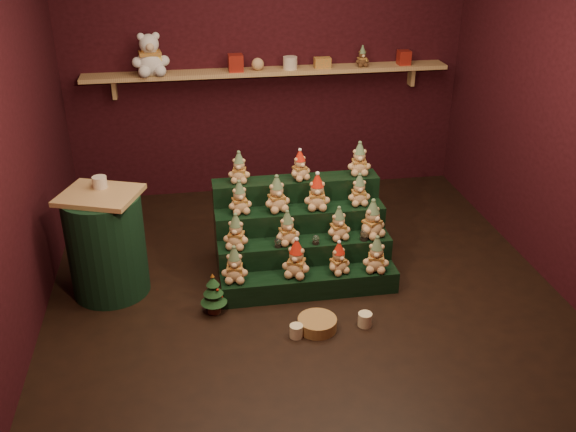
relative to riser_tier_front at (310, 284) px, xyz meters
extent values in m
plane|color=black|center=(-0.04, 0.14, -0.09)|extent=(4.00, 4.00, 0.00)
cube|color=black|center=(-0.04, 2.19, 1.31)|extent=(4.00, 0.10, 2.80)
cube|color=black|center=(-0.04, -1.91, 1.31)|extent=(4.00, 0.10, 2.80)
cube|color=black|center=(-2.09, 0.14, 1.31)|extent=(0.10, 4.00, 2.80)
cube|color=black|center=(2.01, 0.14, 1.31)|extent=(0.10, 4.00, 2.80)
cube|color=tan|center=(-0.04, 2.01, 1.21)|extent=(3.60, 0.26, 0.04)
cube|color=tan|center=(-1.54, 2.08, 1.09)|extent=(0.04, 0.12, 0.20)
cube|color=tan|center=(1.46, 2.08, 1.09)|extent=(0.04, 0.12, 0.20)
cube|color=black|center=(0.00, 0.00, 0.00)|extent=(1.40, 0.22, 0.18)
cube|color=black|center=(0.00, 0.22, 0.09)|extent=(1.40, 0.22, 0.36)
cube|color=black|center=(0.00, 0.44, 0.18)|extent=(1.40, 0.22, 0.54)
cube|color=black|center=(0.00, 0.66, 0.27)|extent=(1.40, 0.22, 0.72)
cylinder|color=black|center=(-0.23, 0.16, 0.28)|extent=(0.05, 0.05, 0.02)
sphere|color=white|center=(-0.23, 0.16, 0.32)|extent=(0.06, 0.06, 0.06)
cylinder|color=black|center=(0.08, 0.16, 0.28)|extent=(0.05, 0.05, 0.02)
sphere|color=white|center=(0.08, 0.16, 0.32)|extent=(0.06, 0.06, 0.06)
cylinder|color=black|center=(0.47, 0.16, 0.28)|extent=(0.07, 0.07, 0.03)
sphere|color=white|center=(0.47, 0.16, 0.33)|extent=(0.07, 0.07, 0.07)
cube|color=tan|center=(-1.55, 0.31, 0.75)|extent=(0.69, 0.63, 0.04)
cylinder|color=black|center=(-1.55, 0.31, 0.32)|extent=(0.60, 0.60, 0.82)
cylinder|color=beige|center=(-1.55, 0.41, 0.81)|extent=(0.11, 0.11, 0.09)
cylinder|color=#452618|center=(-0.76, -0.13, -0.06)|extent=(0.10, 0.10, 0.05)
cone|color=#133516|center=(-0.76, -0.13, 0.05)|extent=(0.20, 0.20, 0.10)
cone|color=#133516|center=(-0.76, -0.13, 0.12)|extent=(0.15, 0.15, 0.09)
cone|color=#133516|center=(-0.76, -0.13, 0.19)|extent=(0.10, 0.10, 0.07)
cone|color=orange|center=(-0.76, -0.13, 0.24)|extent=(0.03, 0.03, 0.03)
cylinder|color=beige|center=(-0.20, -0.53, -0.04)|extent=(0.10, 0.10, 0.10)
cylinder|color=beige|center=(0.32, -0.48, -0.04)|extent=(0.10, 0.10, 0.10)
cylinder|color=olive|center=(-0.04, -0.47, -0.05)|extent=(0.29, 0.29, 0.09)
cube|color=maroon|center=(-0.36, 1.99, 1.31)|extent=(0.14, 0.14, 0.16)
cylinder|color=beige|center=(0.18, 1.99, 1.29)|extent=(0.14, 0.14, 0.12)
cube|color=maroon|center=(1.34, 1.99, 1.30)|extent=(0.12, 0.12, 0.14)
sphere|color=tan|center=(-0.14, 1.99, 1.29)|extent=(0.12, 0.12, 0.12)
cube|color=orange|center=(0.50, 1.99, 1.28)|extent=(0.16, 0.10, 0.10)
camera|label=1|loc=(-0.87, -4.21, 2.73)|focal=40.00mm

